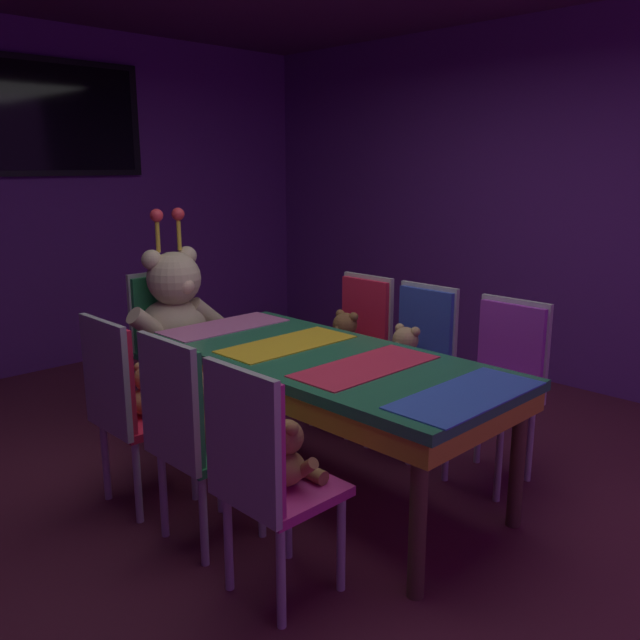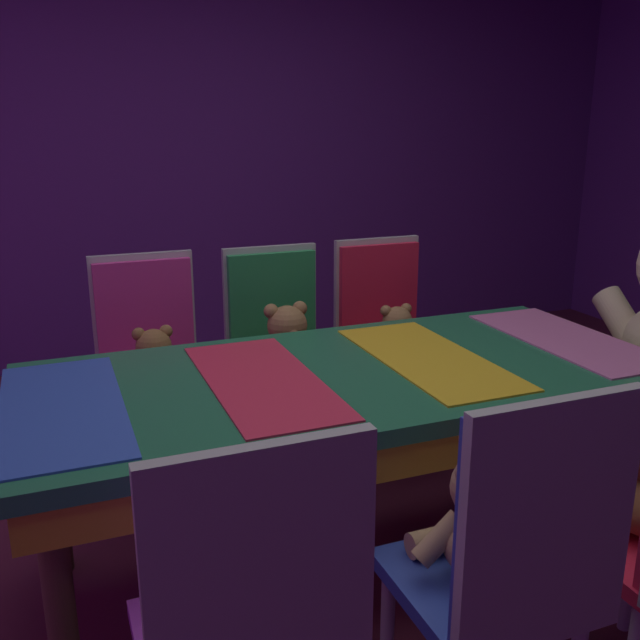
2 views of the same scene
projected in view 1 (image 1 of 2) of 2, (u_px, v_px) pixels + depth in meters
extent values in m
plane|color=#591E33|center=(324.00, 488.00, 3.54)|extent=(7.90, 7.90, 0.00)
cube|color=#59267F|center=(50.00, 200.00, 5.44)|extent=(5.20, 0.12, 2.80)
cube|color=#59267F|center=(568.00, 203.00, 4.99)|extent=(0.12, 6.40, 2.80)
cube|color=#26724C|center=(325.00, 360.00, 3.37)|extent=(0.90, 2.00, 0.05)
cube|color=gold|center=(325.00, 374.00, 3.39)|extent=(0.88, 1.96, 0.10)
cylinder|color=#4C3826|center=(269.00, 374.00, 4.34)|extent=(0.07, 0.07, 0.69)
cylinder|color=#4C3826|center=(518.00, 458.00, 3.10)|extent=(0.07, 0.07, 0.69)
cylinder|color=#4C3826|center=(168.00, 402.00, 3.82)|extent=(0.07, 0.07, 0.69)
cylinder|color=#4C3826|center=(418.00, 518.00, 2.57)|extent=(0.07, 0.07, 0.69)
cube|color=blue|center=(467.00, 395.00, 2.78)|extent=(0.77, 0.32, 0.01)
cube|color=#E52D4C|center=(366.00, 366.00, 3.17)|extent=(0.77, 0.32, 0.01)
cube|color=yellow|center=(287.00, 344.00, 3.56)|extent=(0.77, 0.32, 0.01)
cube|color=pink|center=(224.00, 326.00, 3.96)|extent=(0.77, 0.32, 0.01)
cube|color=#CC338C|center=(284.00, 490.00, 2.60)|extent=(0.40, 0.40, 0.04)
cube|color=#CC338C|center=(246.00, 439.00, 2.41)|extent=(0.05, 0.38, 0.50)
cube|color=#B2B2B7|center=(241.00, 441.00, 2.40)|extent=(0.03, 0.41, 0.55)
cylinder|color=#B2B2B7|center=(288.00, 514.00, 2.87)|extent=(0.04, 0.04, 0.42)
cylinder|color=#B2B2B7|center=(341.00, 543.00, 2.65)|extent=(0.04, 0.04, 0.42)
cylinder|color=#B2B2B7|center=(228.00, 542.00, 2.65)|extent=(0.04, 0.04, 0.42)
cylinder|color=#B2B2B7|center=(281.00, 577.00, 2.43)|extent=(0.04, 0.04, 0.42)
ellipsoid|color=olive|center=(284.00, 468.00, 2.57)|extent=(0.17, 0.17, 0.14)
sphere|color=olive|center=(286.00, 437.00, 2.55)|extent=(0.14, 0.14, 0.14)
sphere|color=#AE7747|center=(295.00, 436.00, 2.59)|extent=(0.05, 0.05, 0.05)
sphere|color=olive|center=(274.00, 422.00, 2.57)|extent=(0.05, 0.05, 0.05)
sphere|color=olive|center=(292.00, 429.00, 2.50)|extent=(0.05, 0.05, 0.05)
cylinder|color=olive|center=(276.00, 455.00, 2.65)|extent=(0.05, 0.12, 0.11)
cylinder|color=olive|center=(305.00, 469.00, 2.53)|extent=(0.05, 0.12, 0.11)
cylinder|color=olive|center=(297.00, 466.00, 2.69)|extent=(0.06, 0.13, 0.06)
cylinder|color=olive|center=(313.00, 473.00, 2.63)|extent=(0.06, 0.13, 0.06)
cube|color=#268C4C|center=(211.00, 448.00, 2.98)|extent=(0.40, 0.40, 0.04)
cube|color=#268C4C|center=(173.00, 401.00, 2.80)|extent=(0.05, 0.38, 0.50)
cube|color=#B2B2B7|center=(169.00, 403.00, 2.78)|extent=(0.03, 0.41, 0.55)
cylinder|color=#B2B2B7|center=(220.00, 472.00, 3.25)|extent=(0.04, 0.04, 0.42)
cylinder|color=#B2B2B7|center=(262.00, 495.00, 3.03)|extent=(0.04, 0.04, 0.42)
cylinder|color=#B2B2B7|center=(163.00, 494.00, 3.04)|extent=(0.04, 0.04, 0.42)
cylinder|color=#B2B2B7|center=(204.00, 520.00, 2.81)|extent=(0.04, 0.04, 0.42)
ellipsoid|color=#9E7247|center=(210.00, 425.00, 2.96)|extent=(0.20, 0.20, 0.16)
sphere|color=#9E7247|center=(212.00, 393.00, 2.93)|extent=(0.16, 0.16, 0.16)
sphere|color=tan|center=(222.00, 393.00, 2.97)|extent=(0.06, 0.06, 0.06)
sphere|color=#9E7247|center=(200.00, 378.00, 2.95)|extent=(0.06, 0.06, 0.06)
sphere|color=#9E7247|center=(216.00, 384.00, 2.87)|extent=(0.06, 0.06, 0.06)
cylinder|color=#9E7247|center=(204.00, 414.00, 3.05)|extent=(0.06, 0.14, 0.13)
cylinder|color=#9E7247|center=(231.00, 426.00, 2.91)|extent=(0.06, 0.14, 0.13)
cylinder|color=#9E7247|center=(227.00, 426.00, 3.10)|extent=(0.07, 0.15, 0.07)
cylinder|color=#9E7247|center=(241.00, 432.00, 3.02)|extent=(0.07, 0.15, 0.07)
cube|color=red|center=(147.00, 419.00, 3.32)|extent=(0.40, 0.40, 0.04)
cube|color=red|center=(110.00, 376.00, 3.14)|extent=(0.05, 0.38, 0.50)
cube|color=#B2B2B7|center=(106.00, 377.00, 3.12)|extent=(0.03, 0.41, 0.55)
cylinder|color=#B2B2B7|center=(161.00, 443.00, 3.60)|extent=(0.04, 0.04, 0.42)
cylinder|color=#B2B2B7|center=(194.00, 461.00, 3.37)|extent=(0.04, 0.04, 0.42)
cylinder|color=#B2B2B7|center=(106.00, 461.00, 3.38)|extent=(0.04, 0.04, 0.42)
cylinder|color=#B2B2B7|center=(138.00, 482.00, 3.16)|extent=(0.04, 0.04, 0.42)
ellipsoid|color=#9E7247|center=(146.00, 401.00, 3.30)|extent=(0.16, 0.16, 0.13)
sphere|color=#9E7247|center=(147.00, 378.00, 3.28)|extent=(0.13, 0.13, 0.13)
sphere|color=tan|center=(155.00, 378.00, 3.32)|extent=(0.05, 0.05, 0.05)
sphere|color=#9E7247|center=(139.00, 367.00, 3.30)|extent=(0.05, 0.05, 0.05)
sphere|color=#9E7247|center=(149.00, 371.00, 3.23)|extent=(0.05, 0.05, 0.05)
cylinder|color=#9E7247|center=(143.00, 393.00, 3.38)|extent=(0.05, 0.12, 0.11)
cylinder|color=#9E7247|center=(161.00, 401.00, 3.26)|extent=(0.05, 0.12, 0.11)
cylinder|color=#9E7247|center=(161.00, 402.00, 3.42)|extent=(0.06, 0.12, 0.06)
cylinder|color=#9E7247|center=(170.00, 407.00, 3.35)|extent=(0.06, 0.12, 0.06)
cube|color=purple|center=(490.00, 404.00, 3.52)|extent=(0.40, 0.40, 0.04)
cube|color=purple|center=(511.00, 349.00, 3.58)|extent=(0.05, 0.38, 0.50)
cube|color=#B2B2B7|center=(513.00, 348.00, 3.60)|extent=(0.03, 0.41, 0.55)
cylinder|color=#B2B2B7|center=(478.00, 428.00, 3.80)|extent=(0.04, 0.04, 0.42)
cylinder|color=#B2B2B7|center=(530.00, 445.00, 3.57)|extent=(0.04, 0.04, 0.42)
cylinder|color=#B2B2B7|center=(446.00, 444.00, 3.58)|extent=(0.04, 0.04, 0.42)
cylinder|color=#B2B2B7|center=(499.00, 463.00, 3.36)|extent=(0.04, 0.04, 0.42)
cube|color=#2D47B2|center=(406.00, 379.00, 3.94)|extent=(0.40, 0.40, 0.04)
cube|color=#2D47B2|center=(426.00, 330.00, 4.00)|extent=(0.05, 0.38, 0.50)
cube|color=#B2B2B7|center=(428.00, 329.00, 4.02)|extent=(0.03, 0.41, 0.55)
cylinder|color=#B2B2B7|center=(401.00, 402.00, 4.22)|extent=(0.04, 0.04, 0.42)
cylinder|color=#B2B2B7|center=(442.00, 415.00, 3.99)|extent=(0.04, 0.04, 0.42)
cylinder|color=#B2B2B7|center=(367.00, 415.00, 4.00)|extent=(0.04, 0.04, 0.42)
cylinder|color=#B2B2B7|center=(409.00, 430.00, 3.78)|extent=(0.04, 0.04, 0.42)
ellipsoid|color=tan|center=(406.00, 362.00, 3.92)|extent=(0.19, 0.19, 0.15)
sphere|color=tan|center=(405.00, 340.00, 3.88)|extent=(0.15, 0.15, 0.15)
sphere|color=tan|center=(400.00, 343.00, 3.84)|extent=(0.06, 0.06, 0.06)
sphere|color=tan|center=(415.00, 332.00, 3.83)|extent=(0.06, 0.06, 0.06)
sphere|color=tan|center=(400.00, 328.00, 3.91)|extent=(0.06, 0.06, 0.06)
cylinder|color=tan|center=(415.00, 364.00, 3.82)|extent=(0.05, 0.14, 0.13)
cylinder|color=tan|center=(390.00, 358.00, 3.96)|extent=(0.05, 0.14, 0.13)
cylinder|color=tan|center=(400.00, 377.00, 3.81)|extent=(0.07, 0.14, 0.07)
cylinder|color=tan|center=(386.00, 373.00, 3.88)|extent=(0.07, 0.14, 0.07)
cube|color=red|center=(346.00, 362.00, 4.29)|extent=(0.40, 0.40, 0.04)
cube|color=red|center=(366.00, 317.00, 4.35)|extent=(0.05, 0.38, 0.50)
cube|color=#B2B2B7|center=(368.00, 316.00, 4.36)|extent=(0.03, 0.41, 0.55)
cylinder|color=#B2B2B7|center=(345.00, 384.00, 4.56)|extent=(0.04, 0.04, 0.42)
cylinder|color=#B2B2B7|center=(381.00, 395.00, 4.34)|extent=(0.04, 0.04, 0.42)
cylinder|color=#B2B2B7|center=(312.00, 395.00, 4.34)|extent=(0.04, 0.04, 0.42)
cylinder|color=#B2B2B7|center=(347.00, 408.00, 4.12)|extent=(0.04, 0.04, 0.42)
ellipsoid|color=brown|center=(347.00, 346.00, 4.26)|extent=(0.20, 0.20, 0.16)
sphere|color=brown|center=(345.00, 325.00, 4.22)|extent=(0.16, 0.16, 0.16)
sphere|color=#99663C|center=(339.00, 328.00, 4.18)|extent=(0.06, 0.06, 0.06)
sphere|color=brown|center=(354.00, 317.00, 4.17)|extent=(0.06, 0.06, 0.06)
sphere|color=brown|center=(340.00, 314.00, 4.26)|extent=(0.06, 0.06, 0.06)
cylinder|color=brown|center=(354.00, 348.00, 4.16)|extent=(0.05, 0.14, 0.13)
cylinder|color=brown|center=(331.00, 342.00, 4.30)|extent=(0.05, 0.14, 0.13)
cylinder|color=brown|center=(339.00, 359.00, 4.15)|extent=(0.07, 0.15, 0.07)
cylinder|color=brown|center=(327.00, 356.00, 4.22)|extent=(0.07, 0.15, 0.07)
cube|color=#268C4C|center=(175.00, 356.00, 4.42)|extent=(0.40, 0.40, 0.04)
cube|color=#268C4C|center=(158.00, 312.00, 4.49)|extent=(0.38, 0.05, 0.50)
cube|color=#B2B2B7|center=(157.00, 312.00, 4.50)|extent=(0.41, 0.03, 0.55)
cylinder|color=#B2B2B7|center=(183.00, 378.00, 4.70)|extent=(0.04, 0.04, 0.42)
cylinder|color=#B2B2B7|center=(210.00, 388.00, 4.47)|extent=(0.04, 0.04, 0.42)
cylinder|color=#B2B2B7|center=(143.00, 388.00, 4.48)|extent=(0.04, 0.04, 0.42)
cylinder|color=#B2B2B7|center=(169.00, 400.00, 4.26)|extent=(0.04, 0.04, 0.42)
ellipsoid|color=beige|center=(173.00, 325.00, 4.37)|extent=(0.44, 0.44, 0.35)
sphere|color=beige|center=(174.00, 279.00, 4.28)|extent=(0.35, 0.35, 0.35)
sphere|color=#FDDCAD|center=(184.00, 285.00, 4.20)|extent=(0.13, 0.13, 0.13)
sphere|color=beige|center=(187.00, 256.00, 4.36)|extent=(0.13, 0.13, 0.13)
sphere|color=beige|center=(152.00, 260.00, 4.18)|extent=(0.13, 0.13, 0.13)
cylinder|color=beige|center=(208.00, 317.00, 4.45)|extent=(0.31, 0.12, 0.29)
cylinder|color=beige|center=(151.00, 328.00, 4.16)|extent=(0.31, 0.12, 0.29)
cylinder|color=beige|center=(213.00, 347.00, 4.28)|extent=(0.33, 0.15, 0.15)
cylinder|color=beige|center=(183.00, 354.00, 4.13)|extent=(0.33, 0.15, 0.15)
cylinder|color=gold|center=(179.00, 232.00, 4.29)|extent=(0.03, 0.03, 0.23)
sphere|color=#E5333F|center=(178.00, 214.00, 4.26)|extent=(0.08, 0.08, 0.08)
cylinder|color=gold|center=(158.00, 234.00, 4.18)|extent=(0.03, 0.03, 0.23)
sphere|color=#E5333F|center=(157.00, 215.00, 4.15)|extent=(0.08, 0.08, 0.08)
cube|color=black|center=(47.00, 117.00, 5.23)|extent=(1.57, 0.05, 0.91)
cube|color=black|center=(49.00, 117.00, 5.21)|extent=(1.45, 0.01, 0.82)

